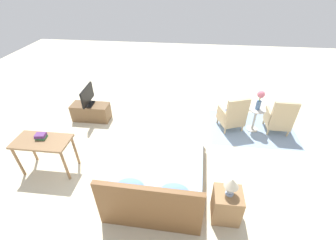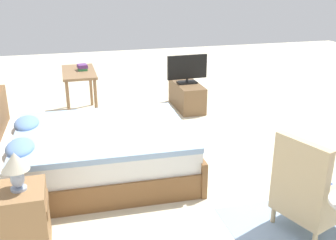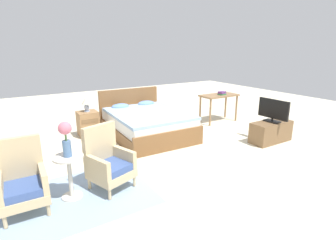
# 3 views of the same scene
# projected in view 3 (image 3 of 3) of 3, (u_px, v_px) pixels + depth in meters

# --- Properties ---
(ground_plane) EXTENTS (16.00, 16.00, 0.00)m
(ground_plane) POSITION_uv_depth(u_px,v_px,m) (167.00, 150.00, 5.29)
(ground_plane) COLOR beige
(floor_rug) EXTENTS (2.10, 1.50, 0.01)m
(floor_rug) POSITION_uv_depth(u_px,v_px,m) (73.00, 198.00, 3.59)
(floor_rug) COLOR #8EA8C6
(floor_rug) RESTS_ON ground_plane
(bed) EXTENTS (1.65, 2.21, 0.96)m
(bed) POSITION_uv_depth(u_px,v_px,m) (146.00, 123.00, 6.09)
(bed) COLOR brown
(bed) RESTS_ON ground_plane
(armchair_by_window_left) EXTENTS (0.55, 0.55, 0.92)m
(armchair_by_window_left) POSITION_uv_depth(u_px,v_px,m) (23.00, 183.00, 3.25)
(armchair_by_window_left) COLOR #CCB284
(armchair_by_window_left) RESTS_ON floor_rug
(armchair_by_window_right) EXTENTS (0.69, 0.69, 0.92)m
(armchair_by_window_right) POSITION_uv_depth(u_px,v_px,m) (108.00, 163.00, 3.81)
(armchair_by_window_right) COLOR #CCB284
(armchair_by_window_right) RESTS_ON floor_rug
(side_table) EXTENTS (0.40, 0.40, 0.61)m
(side_table) POSITION_uv_depth(u_px,v_px,m) (70.00, 172.00, 3.52)
(side_table) COLOR beige
(side_table) RESTS_ON ground_plane
(flower_vase) EXTENTS (0.17, 0.17, 0.48)m
(flower_vase) POSITION_uv_depth(u_px,v_px,m) (66.00, 135.00, 3.38)
(flower_vase) COLOR #4C709E
(flower_vase) RESTS_ON side_table
(nightstand) EXTENTS (0.44, 0.41, 0.58)m
(nightstand) POSITION_uv_depth(u_px,v_px,m) (88.00, 124.00, 6.05)
(nightstand) COLOR #997047
(nightstand) RESTS_ON ground_plane
(table_lamp) EXTENTS (0.22, 0.22, 0.33)m
(table_lamp) POSITION_uv_depth(u_px,v_px,m) (86.00, 102.00, 5.91)
(table_lamp) COLOR #9EADC6
(table_lamp) RESTS_ON nightstand
(tv_stand) EXTENTS (0.96, 0.40, 0.45)m
(tv_stand) POSITION_uv_depth(u_px,v_px,m) (271.00, 132.00, 5.68)
(tv_stand) COLOR brown
(tv_stand) RESTS_ON ground_plane
(tv_flatscreen) EXTENTS (0.21, 0.71, 0.49)m
(tv_flatscreen) POSITION_uv_depth(u_px,v_px,m) (273.00, 110.00, 5.55)
(tv_flatscreen) COLOR black
(tv_flatscreen) RESTS_ON tv_stand
(vanity_desk) EXTENTS (1.04, 0.52, 0.75)m
(vanity_desk) POSITION_uv_depth(u_px,v_px,m) (219.00, 99.00, 7.12)
(vanity_desk) COLOR #8E6B47
(vanity_desk) RESTS_ON ground_plane
(book_stack) EXTENTS (0.21, 0.18, 0.10)m
(book_stack) POSITION_uv_depth(u_px,v_px,m) (222.00, 93.00, 7.04)
(book_stack) COLOR #337A47
(book_stack) RESTS_ON vanity_desk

